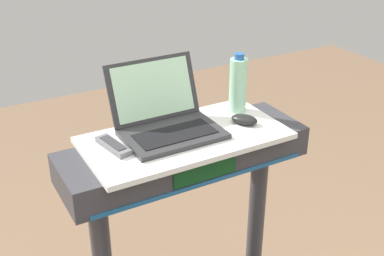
{
  "coord_description": "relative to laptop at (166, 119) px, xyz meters",
  "views": [
    {
      "loc": [
        -0.73,
        -0.66,
        1.93
      ],
      "look_at": [
        0.0,
        0.65,
        1.19
      ],
      "focal_mm": 46.35,
      "sensor_mm": 36.0,
      "label": 1
    }
  ],
  "objects": [
    {
      "name": "computer_mouse",
      "position": [
        0.28,
        -0.08,
        -0.03
      ],
      "size": [
        0.11,
        0.12,
        0.03
      ],
      "primitive_type": "ellipsoid",
      "rotation": [
        0.0,
        0.0,
        0.59
      ],
      "color": "black",
      "rests_on": "desk_board"
    },
    {
      "name": "tv_remote",
      "position": [
        -0.21,
        -0.03,
        -0.04
      ],
      "size": [
        0.07,
        0.17,
        0.02
      ],
      "color": "slate",
      "rests_on": "desk_board"
    },
    {
      "name": "laptop",
      "position": [
        0.0,
        0.0,
        0.0
      ],
      "size": [
        0.34,
        0.31,
        0.23
      ],
      "rotation": [
        0.0,
        0.0,
        0.06
      ],
      "color": "#2D2D30",
      "rests_on": "desk_board"
    },
    {
      "name": "water_bottle",
      "position": [
        0.32,
        0.03,
        0.06
      ],
      "size": [
        0.07,
        0.07,
        0.23
      ],
      "color": "#9EDBB2",
      "rests_on": "desk_board"
    },
    {
      "name": "desk_board",
      "position": [
        0.04,
        -0.06,
        -0.06
      ],
      "size": [
        0.71,
        0.36,
        0.02
      ],
      "primitive_type": "cube",
      "color": "white",
      "rests_on": "treadmill_base"
    }
  ]
}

